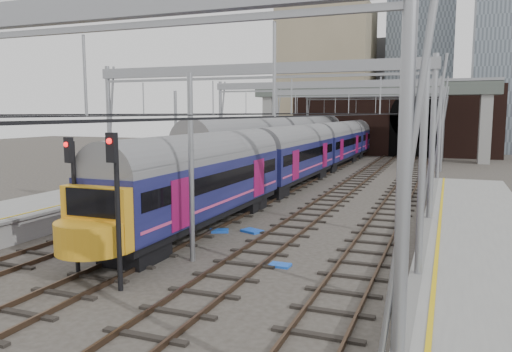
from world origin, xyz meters
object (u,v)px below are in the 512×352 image
at_px(train_main, 319,148).
at_px(signal_near_left, 73,188).
at_px(signal_near_centre, 116,193).
at_px(train_second, 305,139).

bearing_deg(train_main, signal_near_left, -92.04).
bearing_deg(train_main, signal_near_centre, -87.46).
height_order(train_second, signal_near_centre, train_second).
bearing_deg(train_second, signal_near_centre, -82.49).
distance_m(signal_near_left, signal_near_centre, 2.64).
relative_size(train_main, signal_near_centre, 12.37).
distance_m(train_main, train_second, 10.39).
relative_size(signal_near_left, signal_near_centre, 0.95).
height_order(train_second, signal_near_left, train_second).
height_order(train_main, train_second, train_second).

